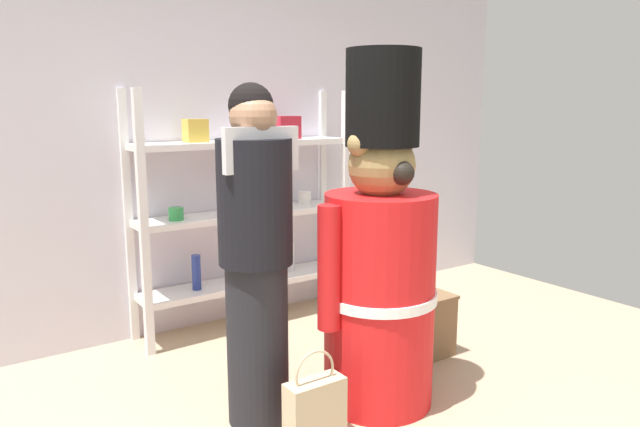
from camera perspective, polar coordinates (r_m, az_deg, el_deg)
back_wall at (r=3.96m, az=-17.30°, el=6.96°), size 6.40×0.12×2.60m
merchandise_shelf at (r=4.06m, az=-7.17°, el=0.52°), size 1.54×0.35×1.61m
teddy_bear_guard at (r=2.96m, az=5.78°, el=-4.79°), size 0.73×0.58×1.76m
person_shopper at (r=2.76m, az=-6.19°, el=-3.79°), size 0.36×0.34×1.60m
shopping_bag at (r=2.78m, az=-0.49°, el=-18.46°), size 0.28×0.12×0.45m
display_crate at (r=3.68m, az=9.41°, el=-10.67°), size 0.42×0.27×0.38m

